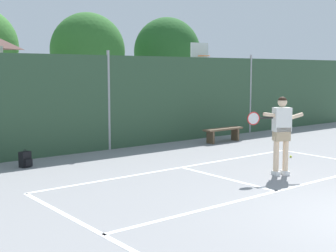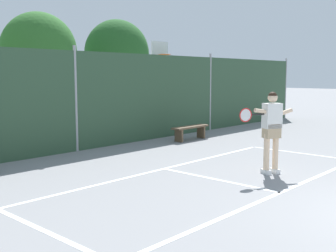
{
  "view_description": "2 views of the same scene",
  "coord_description": "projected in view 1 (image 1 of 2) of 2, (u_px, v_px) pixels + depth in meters",
  "views": [
    {
      "loc": [
        -7.56,
        -3.45,
        2.46
      ],
      "look_at": [
        1.17,
        7.52,
        0.79
      ],
      "focal_mm": 50.03,
      "sensor_mm": 36.0,
      "label": 1
    },
    {
      "loc": [
        -7.18,
        -1.18,
        2.23
      ],
      "look_at": [
        -0.44,
        4.97,
        1.11
      ],
      "focal_mm": 44.86,
      "sensor_mm": 36.0,
      "label": 2
    }
  ],
  "objects": [
    {
      "name": "tennis_ball",
      "position": [
        291.0,
        157.0,
        13.24
      ],
      "size": [
        0.07,
        0.07,
        0.07
      ],
      "primitive_type": "sphere",
      "color": "#CCE033",
      "rests_on": "ground"
    },
    {
      "name": "tennis_player",
      "position": [
        281.0,
        128.0,
        10.93
      ],
      "size": [
        1.36,
        0.59,
        1.85
      ],
      "color": "silver",
      "rests_on": "ground"
    },
    {
      "name": "basketball_hoop",
      "position": [
        199.0,
        74.0,
        18.8
      ],
      "size": [
        0.9,
        0.67,
        3.55
      ],
      "color": "#9E9EA3",
      "rests_on": "ground"
    },
    {
      "name": "chainlink_fence",
      "position": [
        109.0,
        103.0,
        14.47
      ],
      "size": [
        26.09,
        0.09,
        3.07
      ],
      "color": "#2D4C33",
      "rests_on": "ground"
    },
    {
      "name": "courtside_bench",
      "position": [
        223.0,
        132.0,
        16.12
      ],
      "size": [
        1.6,
        0.36,
        0.48
      ],
      "color": "brown",
      "rests_on": "ground"
    },
    {
      "name": "backpack_black",
      "position": [
        25.0,
        160.0,
        11.94
      ],
      "size": [
        0.33,
        0.32,
        0.46
      ],
      "color": "black",
      "rests_on": "ground"
    }
  ]
}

